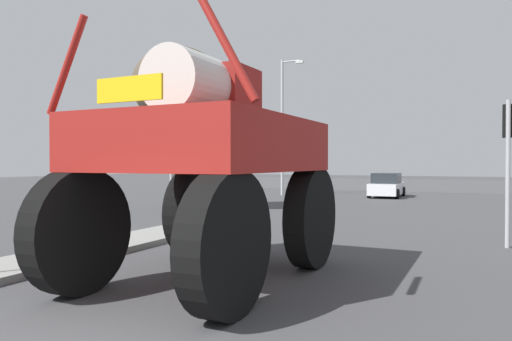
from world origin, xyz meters
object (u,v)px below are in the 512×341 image
(traffic_signal_near_right, at_px, (508,140))
(bare_tree_left, at_px, (178,86))
(traffic_signal_near_left, at_px, (174,153))
(oversize_sprayer, at_px, (207,162))
(streetlight_far_left, at_px, (283,121))
(sedan_ahead, at_px, (387,186))

(traffic_signal_near_right, distance_m, bare_tree_left, 13.80)
(traffic_signal_near_left, relative_size, bare_tree_left, 0.47)
(traffic_signal_near_right, xyz_separation_m, bare_tree_left, (-12.87, 4.09, 2.84))
(traffic_signal_near_right, bearing_deg, oversize_sprayer, -130.06)
(traffic_signal_near_right, height_order, streetlight_far_left, streetlight_far_left)
(streetlight_far_left, bearing_deg, sedan_ahead, 11.53)
(sedan_ahead, height_order, traffic_signal_near_right, traffic_signal_near_right)
(traffic_signal_near_right, bearing_deg, traffic_signal_near_left, 179.97)
(traffic_signal_near_right, bearing_deg, streetlight_far_left, 128.47)
(oversize_sprayer, xyz_separation_m, traffic_signal_near_right, (5.21, 6.19, 0.56))
(streetlight_far_left, bearing_deg, traffic_signal_near_right, -51.53)
(traffic_signal_near_right, distance_m, streetlight_far_left, 19.94)
(traffic_signal_near_right, relative_size, bare_tree_left, 0.51)
(oversize_sprayer, distance_m, bare_tree_left, 13.26)
(traffic_signal_near_right, relative_size, streetlight_far_left, 0.42)
(traffic_signal_near_left, bearing_deg, streetlight_far_left, 97.66)
(traffic_signal_near_right, xyz_separation_m, streetlight_far_left, (-12.33, 15.52, 2.16))
(oversize_sprayer, bearing_deg, sedan_ahead, 2.34)
(sedan_ahead, bearing_deg, bare_tree_left, 150.69)
(sedan_ahead, distance_m, streetlight_far_left, 7.81)
(traffic_signal_near_left, distance_m, traffic_signal_near_right, 10.25)
(oversize_sprayer, xyz_separation_m, bare_tree_left, (-7.67, 10.28, 3.41))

